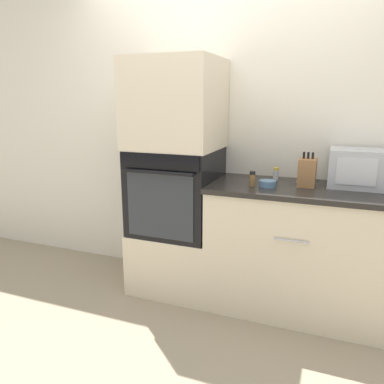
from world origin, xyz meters
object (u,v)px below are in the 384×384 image
Objects in this scene: microwave at (359,168)px; bowl at (268,184)px; knife_block at (307,172)px; wall_oven at (176,190)px; condiment_jar_mid at (303,174)px; condiment_jar_far at (276,174)px; condiment_jar_near at (252,179)px.

bowl is (-0.58, -0.22, -0.11)m from microwave.
microwave is at bearing 16.02° from knife_block.
knife_block is (0.97, 0.05, 0.20)m from wall_oven.
condiment_jar_mid is at bearing 54.48° from bowl.
knife_block is 0.28m from bowl.
wall_oven is 1.68× the size of microwave.
bowl is 0.36m from condiment_jar_mid.
knife_block is at bearing -78.24° from condiment_jar_mid.
wall_oven reaches higher than condiment_jar_far.
knife_block is at bearing 2.82° from wall_oven.
bowl is 1.15× the size of condiment_jar_mid.
condiment_jar_far is (-0.19, -0.05, -0.00)m from condiment_jar_mid.
knife_block is 2.49× the size of condiment_jar_far.
knife_block is at bearing 21.99° from condiment_jar_near.
condiment_jar_far is (0.02, 0.25, 0.02)m from bowl.
bowl is at bearing -153.62° from knife_block.
condiment_jar_near is (-0.35, -0.14, -0.05)m from knife_block.
wall_oven is at bearing 171.34° from condiment_jar_near.
condiment_jar_mid is at bearing 13.32° from wall_oven.
knife_block is 2.05× the size of bowl.
knife_block reaches higher than condiment_jar_far.
wall_oven reaches higher than condiment_jar_mid.
wall_oven is at bearing 174.08° from bowl.
condiment_jar_near is at bearing -169.51° from bowl.
condiment_jar_near is 0.44m from condiment_jar_mid.
wall_oven is at bearing -166.68° from condiment_jar_mid.
bowl is (-0.25, -0.12, -0.07)m from knife_block.
knife_block reaches higher than condiment_jar_near.
condiment_jar_far is at bearing 13.13° from wall_oven.
condiment_jar_far is (-0.56, 0.03, -0.08)m from microwave.
wall_oven is 6.25× the size of condiment_jar_near.
condiment_jar_near is at bearing -160.85° from microwave.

